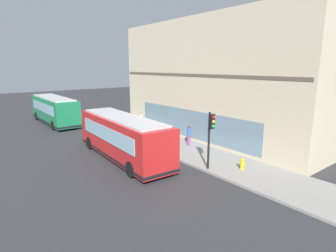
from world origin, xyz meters
TOP-DOWN VIEW (x-y plane):
  - ground at (0.00, 0.00)m, footprint 120.00×120.00m
  - sidewalk_curb at (4.66, 0.00)m, footprint 4.11×40.00m
  - building_corner at (10.39, 0.00)m, footprint 7.40×20.34m
  - city_bus_nearside at (-0.07, -0.27)m, footprint 3.05×10.16m
  - city_bus_far_down_street at (-0.23, 15.50)m, footprint 2.60×10.04m
  - traffic_light_near_corner at (2.95, -5.86)m, footprint 0.32×0.49m
  - fire_hydrant at (4.54, -7.15)m, footprint 0.35×0.35m
  - pedestrian_walking_along_curb at (5.53, -1.12)m, footprint 0.32×0.32m
  - pedestrian_by_light_pole at (3.27, 0.19)m, footprint 0.32×0.32m
  - pedestrian_near_hydrant at (5.82, 6.49)m, footprint 0.32×0.32m
  - newspaper_vending_box at (4.32, 3.47)m, footprint 0.44×0.43m

SIDE VIEW (x-z plane):
  - ground at x=0.00m, z-range 0.00..0.00m
  - sidewalk_curb at x=4.66m, z-range 0.00..0.15m
  - fire_hydrant at x=4.54m, z-range 0.14..0.88m
  - newspaper_vending_box at x=4.32m, z-range 0.15..1.05m
  - pedestrian_walking_along_curb at x=5.53m, z-range 0.28..2.00m
  - pedestrian_near_hydrant at x=5.82m, z-range 0.28..2.00m
  - pedestrian_by_light_pole at x=3.27m, z-range 0.29..2.05m
  - city_bus_nearside at x=-0.07m, z-range 0.02..3.09m
  - city_bus_far_down_street at x=-0.23m, z-range 0.02..3.09m
  - traffic_light_near_corner at x=2.95m, z-range 0.87..4.50m
  - building_corner at x=10.39m, z-range -0.01..10.48m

